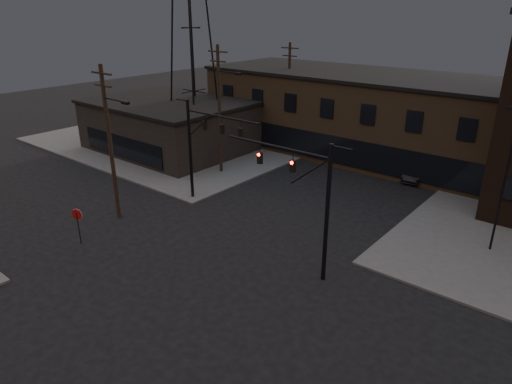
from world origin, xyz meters
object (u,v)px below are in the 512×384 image
(traffic_signal_far, at_px, (201,141))
(car_crossing, at_px, (417,172))
(traffic_signal_near, at_px, (310,194))
(stop_sign, at_px, (77,218))

(traffic_signal_far, height_order, car_crossing, traffic_signal_far)
(traffic_signal_near, distance_m, traffic_signal_far, 12.57)
(stop_sign, bearing_deg, traffic_signal_far, 82.68)
(stop_sign, xyz_separation_m, car_crossing, (12.39, 25.71, -1.13))
(traffic_signal_far, bearing_deg, car_crossing, 54.76)
(traffic_signal_far, relative_size, stop_sign, 3.23)
(traffic_signal_far, distance_m, stop_sign, 10.55)
(traffic_signal_near, xyz_separation_m, car_crossing, (-0.97, 19.22, -4.22))
(traffic_signal_far, height_order, stop_sign, traffic_signal_far)
(stop_sign, height_order, car_crossing, stop_sign)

